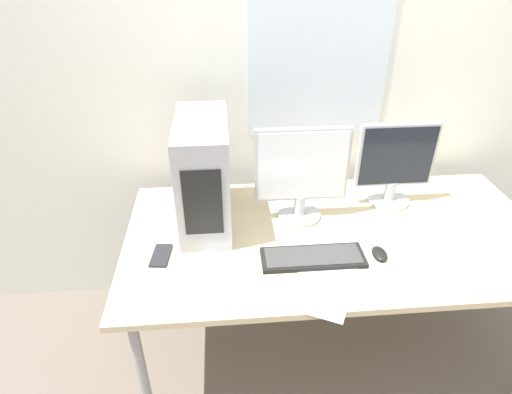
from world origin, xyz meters
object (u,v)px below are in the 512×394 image
Objects in this scene: cell_phone at (161,255)px; monitor_right_near at (395,164)px; keyboard at (313,257)px; monitor_main at (302,173)px; pc_tower at (204,174)px; mouse at (380,254)px.

monitor_right_near is at bearing 23.42° from cell_phone.
monitor_right_near is 0.98× the size of keyboard.
cell_phone is at bearing -158.58° from monitor_main.
monitor_main reaches higher than cell_phone.
cell_phone is at bearing 173.28° from keyboard.
monitor_main is 1.08× the size of monitor_right_near.
pc_tower is 0.42m from monitor_main.
monitor_main is 0.46m from mouse.
monitor_main reaches higher than mouse.
monitor_right_near is at bearing 11.11° from monitor_main.
keyboard is 0.27m from mouse.
pc_tower is 0.57m from keyboard.
monitor_main is at bearing 27.70° from cell_phone.
monitor_main is 0.37m from keyboard.
pc_tower is at bearing 179.09° from monitor_main.
monitor_right_near is 4.31× the size of mouse.
pc_tower is 5.10× the size of mouse.
pc_tower is 0.87m from monitor_right_near.
mouse is 0.64× the size of cell_phone.
monitor_main is at bearing -168.89° from monitor_right_near.
monitor_right_near is 2.75× the size of cell_phone.
mouse is at bearing -48.31° from monitor_main.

